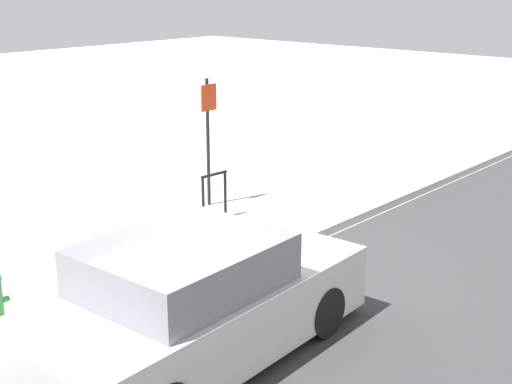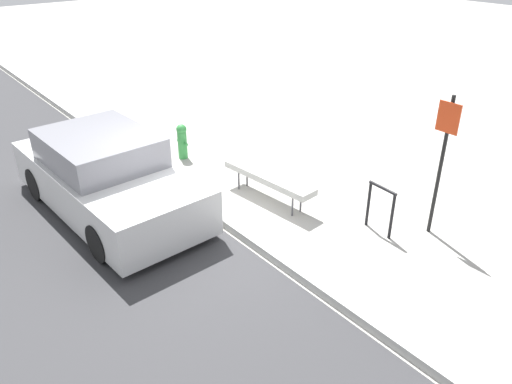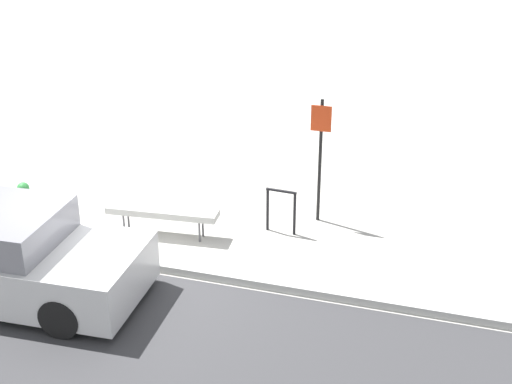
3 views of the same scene
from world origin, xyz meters
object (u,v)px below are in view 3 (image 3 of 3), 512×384
object	(u,v)px
bench	(162,212)
parked_car_near	(5,256)
fire_hydrant	(25,201)
bike_rack	(281,206)
sign_post	(320,150)

from	to	relation	value
bench	parked_car_near	xyz separation A→B (m)	(-1.48, -2.39, 0.18)
bench	parked_car_near	distance (m)	2.82
bench	fire_hydrant	size ratio (longest dim) A/B	2.61
bench	bike_rack	size ratio (longest dim) A/B	2.42
bike_rack	sign_post	distance (m)	1.22
parked_car_near	bike_rack	bearing A→B (deg)	39.60
bike_rack	sign_post	size ratio (longest dim) A/B	0.36
bike_rack	parked_car_near	size ratio (longest dim) A/B	0.20
sign_post	parked_car_near	bearing A→B (deg)	-136.40
parked_car_near	sign_post	bearing A→B (deg)	40.98
fire_hydrant	sign_post	bearing A→B (deg)	17.44
fire_hydrant	parked_car_near	size ratio (longest dim) A/B	0.18
bench	parked_car_near	size ratio (longest dim) A/B	0.48
bike_rack	bench	bearing A→B (deg)	-159.82
bike_rack	fire_hydrant	size ratio (longest dim) A/B	1.08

